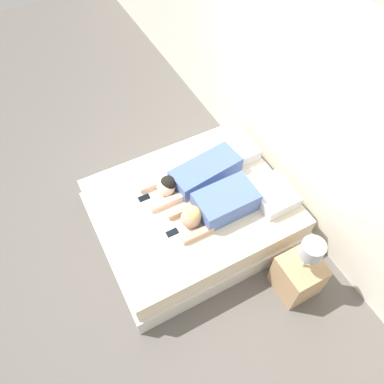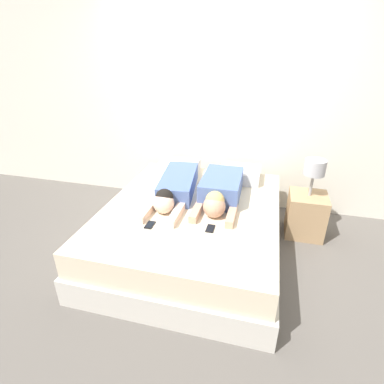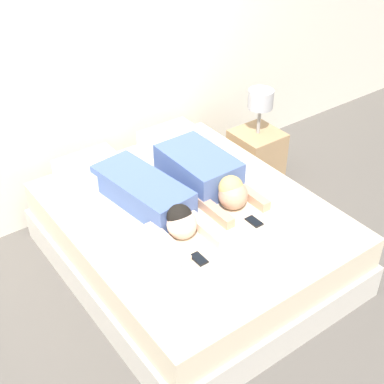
{
  "view_description": "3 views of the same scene",
  "coord_description": "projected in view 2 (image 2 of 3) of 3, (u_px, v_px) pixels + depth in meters",
  "views": [
    {
      "loc": [
        2.01,
        -1.07,
        3.74
      ],
      "look_at": [
        0.0,
        0.0,
        0.66
      ],
      "focal_mm": 35.0,
      "sensor_mm": 36.0,
      "label": 1
    },
    {
      "loc": [
        0.64,
        -2.48,
        1.92
      ],
      "look_at": [
        0.0,
        0.0,
        0.66
      ],
      "focal_mm": 28.0,
      "sensor_mm": 36.0,
      "label": 2
    },
    {
      "loc": [
        -1.74,
        -2.39,
        2.75
      ],
      "look_at": [
        0.0,
        0.0,
        0.66
      ],
      "focal_mm": 50.0,
      "sensor_mm": 36.0,
      "label": 3
    }
  ],
  "objects": [
    {
      "name": "bed",
      "position": [
        192.0,
        228.0,
        3.04
      ],
      "size": [
        1.71,
        2.04,
        0.51
      ],
      "color": "beige",
      "rests_on": "ground_plane"
    },
    {
      "name": "wall_back",
      "position": [
        217.0,
        102.0,
        3.59
      ],
      "size": [
        12.0,
        0.06,
        2.6
      ],
      "color": "silver",
      "rests_on": "ground_plane"
    },
    {
      "name": "nightstand",
      "position": [
        306.0,
        211.0,
        3.27
      ],
      "size": [
        0.39,
        0.39,
        0.88
      ],
      "color": "tan",
      "rests_on": "ground_plane"
    },
    {
      "name": "pillow_head_left",
      "position": [
        178.0,
        168.0,
        3.64
      ],
      "size": [
        0.46,
        0.4,
        0.14
      ],
      "color": "silver",
      "rests_on": "bed"
    },
    {
      "name": "cell_phone_left",
      "position": [
        150.0,
        225.0,
        2.61
      ],
      "size": [
        0.07,
        0.12,
        0.01
      ],
      "color": "black",
      "rests_on": "bed"
    },
    {
      "name": "person_left",
      "position": [
        175.0,
        188.0,
        3.07
      ],
      "size": [
        0.43,
        1.14,
        0.23
      ],
      "color": "#4C66A5",
      "rests_on": "bed"
    },
    {
      "name": "ground_plane",
      "position": [
        192.0,
        248.0,
        3.15
      ],
      "size": [
        12.0,
        12.0,
        0.0
      ],
      "primitive_type": "plane",
      "color": "#5B5651"
    },
    {
      "name": "person_right",
      "position": [
        220.0,
        191.0,
        2.96
      ],
      "size": [
        0.39,
        0.89,
        0.24
      ],
      "color": "#4C66A5",
      "rests_on": "bed"
    },
    {
      "name": "cell_phone_right",
      "position": [
        210.0,
        228.0,
        2.55
      ],
      "size": [
        0.07,
        0.12,
        0.01
      ],
      "color": "black",
      "rests_on": "bed"
    },
    {
      "name": "pillow_head_right",
      "position": [
        239.0,
        174.0,
        3.47
      ],
      "size": [
        0.46,
        0.4,
        0.14
      ],
      "color": "silver",
      "rests_on": "bed"
    }
  ]
}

